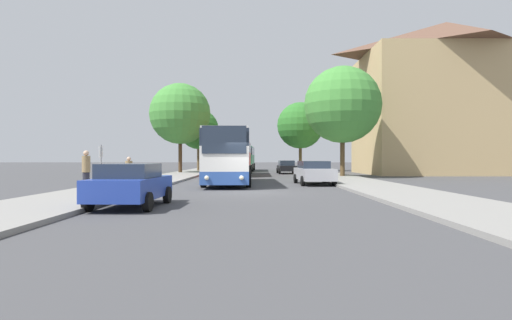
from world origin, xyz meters
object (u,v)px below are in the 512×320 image
(bus_middle, at_px, (236,157))
(pedestrian_waiting_near, at_px, (84,171))
(parked_car_right_far, at_px, (285,167))
(pedestrian_waiting_far, at_px, (127,172))
(bus_stop_sign, at_px, (99,161))
(bus_rear, at_px, (242,158))
(tree_left_near, at_px, (179,114))
(parked_car_left_curb, at_px, (129,184))
(tree_right_mid, at_px, (299,125))
(tree_right_near, at_px, (341,105))
(bus_front, at_px, (227,156))
(parked_car_right_near, at_px, (312,172))
(tree_left_far, at_px, (197,129))

(bus_middle, relative_size, pedestrian_waiting_near, 6.26)
(bus_middle, height_order, parked_car_right_far, bus_middle)
(pedestrian_waiting_far, bearing_deg, bus_stop_sign, -168.32)
(bus_rear, xyz_separation_m, tree_left_near, (-6.65, -9.89, 4.85))
(pedestrian_waiting_far, bearing_deg, parked_car_left_curb, -75.70)
(bus_rear, bearing_deg, tree_right_mid, -10.17)
(bus_middle, xyz_separation_m, parked_car_left_curb, (-2.38, -26.50, -1.00))
(pedestrian_waiting_far, bearing_deg, tree_right_near, 41.28)
(parked_car_left_curb, distance_m, parked_car_right_far, 31.07)
(parked_car_right_far, bearing_deg, bus_front, 71.98)
(bus_middle, height_order, pedestrian_waiting_near, bus_middle)
(pedestrian_waiting_far, xyz_separation_m, tree_right_near, (14.04, 14.14, 5.37))
(bus_middle, bearing_deg, tree_right_mid, 57.74)
(bus_stop_sign, relative_size, tree_left_near, 0.23)
(parked_car_left_curb, bearing_deg, tree_right_near, 62.29)
(pedestrian_waiting_far, relative_size, tree_right_mid, 0.18)
(parked_car_left_curb, distance_m, pedestrian_waiting_far, 7.19)
(bus_front, bearing_deg, tree_right_near, 40.83)
(parked_car_left_curb, xyz_separation_m, tree_right_near, (11.80, 20.97, 5.54))
(bus_front, distance_m, bus_middle, 14.08)
(parked_car_right_near, distance_m, pedestrian_waiting_near, 13.65)
(bus_stop_sign, xyz_separation_m, tree_left_far, (0.68, 29.52, 3.78))
(parked_car_right_near, bearing_deg, bus_stop_sign, 22.19)
(bus_stop_sign, relative_size, pedestrian_waiting_far, 1.38)
(pedestrian_waiting_far, distance_m, tree_left_near, 24.06)
(parked_car_right_far, xyz_separation_m, tree_left_near, (-11.68, 0.03, 5.82))
(parked_car_right_far, xyz_separation_m, bus_stop_sign, (-11.18, -23.65, 0.77))
(parked_car_right_near, height_order, bus_stop_sign, bus_stop_sign)
(parked_car_right_near, bearing_deg, tree_left_near, -59.64)
(bus_stop_sign, xyz_separation_m, tree_right_mid, (13.63, 32.03, 4.46))
(bus_stop_sign, bearing_deg, bus_front, 44.73)
(parked_car_right_far, xyz_separation_m, tree_left_far, (-10.50, 5.87, 4.55))
(bus_stop_sign, distance_m, tree_right_mid, 35.09)
(bus_rear, height_order, parked_car_right_far, bus_rear)
(bus_middle, relative_size, bus_stop_sign, 5.35)
(bus_stop_sign, bearing_deg, pedestrian_waiting_far, 15.60)
(parked_car_right_near, relative_size, tree_left_near, 0.48)
(bus_middle, distance_m, parked_car_right_far, 6.46)
(bus_stop_sign, xyz_separation_m, tree_left_near, (-0.50, 23.68, 5.04))
(tree_right_near, bearing_deg, tree_left_near, 149.90)
(bus_middle, xyz_separation_m, tree_left_far, (-5.24, 9.49, 3.52))
(parked_car_right_far, height_order, pedestrian_waiting_far, pedestrian_waiting_far)
(bus_front, height_order, bus_middle, bus_front)
(tree_left_far, bearing_deg, parked_car_left_curb, -85.46)
(tree_left_far, bearing_deg, bus_stop_sign, -91.32)
(bus_front, relative_size, tree_right_mid, 1.23)
(parked_car_left_curb, distance_m, tree_left_far, 36.38)
(pedestrian_waiting_near, bearing_deg, tree_right_near, -38.62)
(bus_middle, distance_m, pedestrian_waiting_near, 22.87)
(parked_car_left_curb, xyz_separation_m, bus_stop_sign, (-3.54, 6.47, 0.75))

